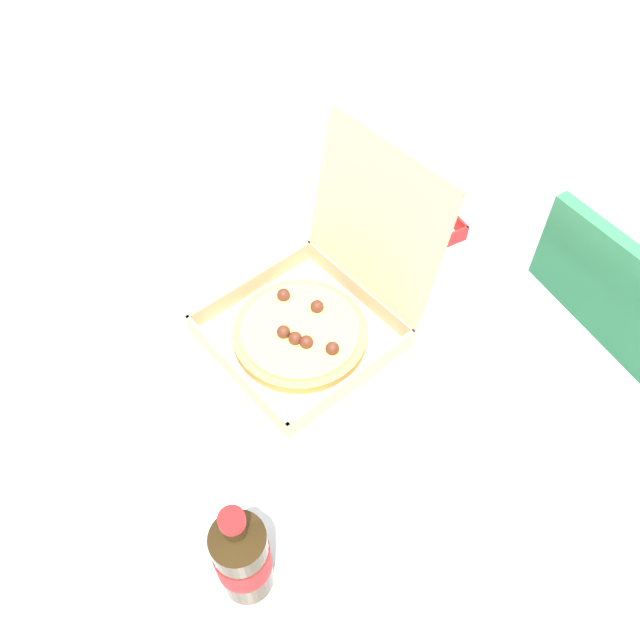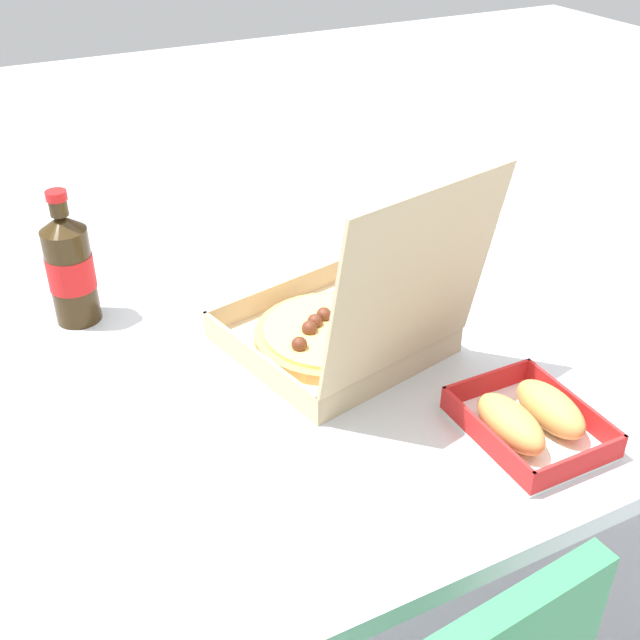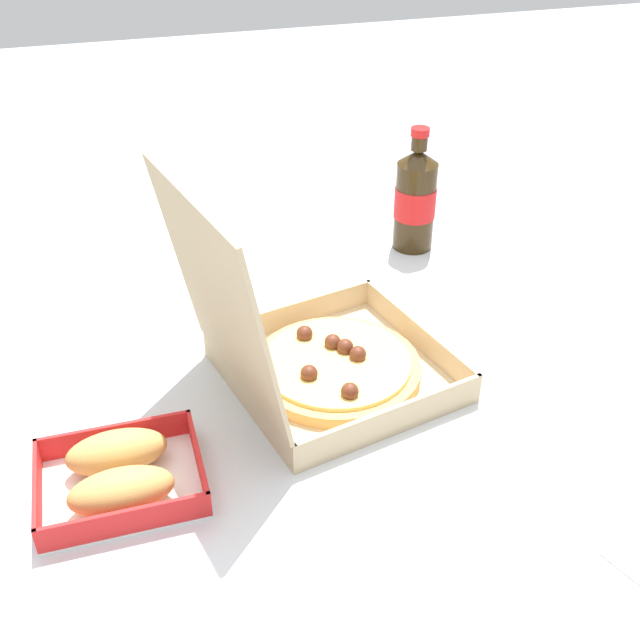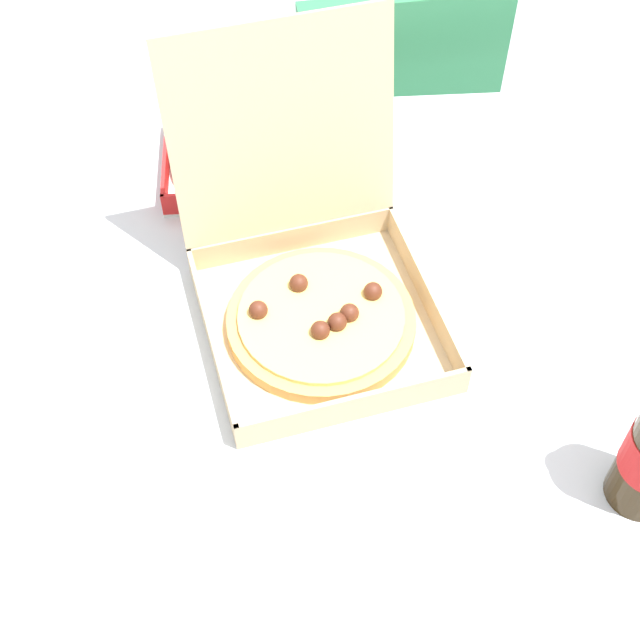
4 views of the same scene
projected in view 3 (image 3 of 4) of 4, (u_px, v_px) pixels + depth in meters
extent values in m
cube|color=silver|center=(322.00, 368.00, 1.14)|extent=(1.38, 0.91, 0.03)
cylinder|color=#B7B7BC|center=(398.00, 312.00, 1.92)|extent=(0.05, 0.05, 0.69)
cylinder|color=#B7B7BC|center=(79.00, 366.00, 1.74)|extent=(0.05, 0.05, 0.69)
cube|color=tan|center=(336.00, 375.00, 1.09)|extent=(0.34, 0.34, 0.01)
cube|color=tan|center=(418.00, 335.00, 1.14)|extent=(0.28, 0.07, 0.04)
cube|color=tan|center=(392.00, 420.00, 0.98)|extent=(0.07, 0.28, 0.04)
cube|color=tan|center=(291.00, 315.00, 1.18)|extent=(0.07, 0.28, 0.04)
cube|color=tan|center=(246.00, 393.00, 1.02)|extent=(0.28, 0.07, 0.04)
cube|color=tan|center=(217.00, 297.00, 0.92)|extent=(0.29, 0.12, 0.28)
cylinder|color=tan|center=(336.00, 369.00, 1.09)|extent=(0.24, 0.24, 0.02)
cylinder|color=#EAC666|center=(337.00, 362.00, 1.08)|extent=(0.21, 0.21, 0.01)
sphere|color=#562819|center=(305.00, 334.00, 1.12)|extent=(0.02, 0.02, 0.02)
sphere|color=#562819|center=(309.00, 373.00, 1.04)|extent=(0.02, 0.02, 0.02)
sphere|color=#562819|center=(348.00, 392.00, 1.01)|extent=(0.02, 0.02, 0.02)
sphere|color=#562819|center=(333.00, 342.00, 1.10)|extent=(0.02, 0.02, 0.02)
sphere|color=#562819|center=(345.00, 347.00, 1.09)|extent=(0.02, 0.02, 0.02)
sphere|color=#562819|center=(358.00, 354.00, 1.08)|extent=(0.02, 0.02, 0.02)
cube|color=white|center=(122.00, 488.00, 0.91)|extent=(0.15, 0.19, 0.00)
cube|color=red|center=(199.00, 460.00, 0.92)|extent=(0.15, 0.01, 0.03)
cube|color=red|center=(37.00, 493.00, 0.88)|extent=(0.15, 0.01, 0.03)
cube|color=red|center=(125.00, 522.00, 0.84)|extent=(0.01, 0.19, 0.03)
cube|color=red|center=(115.00, 436.00, 0.96)|extent=(0.01, 0.19, 0.03)
ellipsoid|color=tan|center=(121.00, 491.00, 0.87)|extent=(0.06, 0.12, 0.05)
ellipsoid|color=tan|center=(117.00, 452.00, 0.92)|extent=(0.06, 0.12, 0.05)
cylinder|color=#33230F|center=(415.00, 206.00, 1.37)|extent=(0.07, 0.07, 0.16)
cone|color=#33230F|center=(418.00, 157.00, 1.32)|extent=(0.07, 0.07, 0.02)
cylinder|color=#33230F|center=(419.00, 143.00, 1.31)|extent=(0.03, 0.03, 0.02)
cylinder|color=red|center=(420.00, 132.00, 1.30)|extent=(0.03, 0.03, 0.01)
cylinder|color=red|center=(415.00, 202.00, 1.37)|extent=(0.07, 0.07, 0.06)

